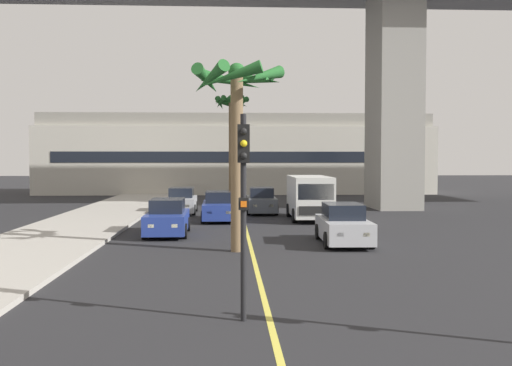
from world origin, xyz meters
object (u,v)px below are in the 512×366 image
(car_queue_front, at_px, (181,201))
(car_queue_fifth, at_px, (343,225))
(car_queue_fourth, at_px, (219,207))
(car_queue_third, at_px, (167,218))
(delivery_van, at_px, (309,196))
(traffic_light_median_near, at_px, (243,188))
(car_queue_second, at_px, (261,201))
(palm_tree_mid_median, at_px, (237,102))
(palm_tree_near_median, at_px, (231,116))

(car_queue_front, bearing_deg, car_queue_fifth, -60.36)
(car_queue_fourth, bearing_deg, car_queue_third, -110.96)
(delivery_van, bearing_deg, traffic_light_median_near, -102.00)
(car_queue_fifth, distance_m, traffic_light_median_near, 11.44)
(car_queue_front, distance_m, delivery_van, 8.28)
(car_queue_second, relative_size, car_queue_fifth, 0.99)
(car_queue_front, relative_size, palm_tree_mid_median, 0.62)
(delivery_van, relative_size, palm_tree_near_median, 0.64)
(car_queue_second, height_order, car_queue_third, same)
(car_queue_fourth, xyz_separation_m, palm_tree_mid_median, (0.82, -10.25, 4.57))
(car_queue_second, bearing_deg, car_queue_fifth, -79.04)
(car_queue_front, xyz_separation_m, car_queue_fifth, (7.29, -12.81, 0.00))
(car_queue_fifth, height_order, palm_tree_near_median, palm_tree_near_median)
(car_queue_fifth, bearing_deg, car_queue_second, 100.96)
(car_queue_front, relative_size, car_queue_second, 1.00)
(car_queue_front, height_order, car_queue_third, same)
(car_queue_second, relative_size, delivery_van, 0.78)
(car_queue_fourth, bearing_deg, palm_tree_near_median, 87.04)
(car_queue_third, xyz_separation_m, delivery_van, (7.04, 5.84, 0.57))
(car_queue_front, distance_m, traffic_light_median_near, 23.57)
(car_queue_front, xyz_separation_m, delivery_van, (7.22, -4.01, 0.57))
(car_queue_second, relative_size, traffic_light_median_near, 0.98)
(traffic_light_median_near, bearing_deg, palm_tree_near_median, 90.07)
(palm_tree_mid_median, bearing_deg, car_queue_front, 102.29)
(car_queue_front, bearing_deg, delivery_van, -29.05)
(car_queue_second, bearing_deg, palm_tree_mid_median, -96.75)
(car_queue_second, distance_m, traffic_light_median_near, 23.23)
(car_queue_fifth, bearing_deg, palm_tree_mid_median, -157.92)
(car_queue_front, bearing_deg, palm_tree_mid_median, -77.71)
(car_queue_third, relative_size, palm_tree_mid_median, 0.62)
(car_queue_third, distance_m, car_queue_fourth, 6.01)
(car_queue_third, xyz_separation_m, car_queue_fourth, (2.15, 5.62, 0.00))
(car_queue_fourth, bearing_deg, car_queue_fifth, -59.98)
(car_queue_third, height_order, palm_tree_near_median, palm_tree_near_median)
(car_queue_second, distance_m, delivery_van, 4.53)
(traffic_light_median_near, bearing_deg, delivery_van, 78.00)
(car_queue_second, height_order, palm_tree_near_median, palm_tree_near_median)
(delivery_van, height_order, traffic_light_median_near, traffic_light_median_near)
(car_queue_front, xyz_separation_m, car_queue_fourth, (2.33, -4.23, 0.00))
(car_queue_third, xyz_separation_m, palm_tree_mid_median, (2.97, -4.63, 4.57))
(delivery_van, distance_m, palm_tree_mid_median, 11.93)
(car_queue_second, distance_m, car_queue_fifth, 12.85)
(car_queue_fourth, distance_m, palm_tree_mid_median, 11.25)
(car_queue_third, distance_m, delivery_van, 9.16)
(car_queue_second, distance_m, car_queue_fourth, 4.76)
(car_queue_third, relative_size, delivery_van, 0.78)
(car_queue_fourth, distance_m, palm_tree_near_median, 15.67)
(car_queue_fourth, xyz_separation_m, delivery_van, (4.89, 0.22, 0.57))
(delivery_van, bearing_deg, palm_tree_near_median, 106.19)
(car_queue_fifth, bearing_deg, palm_tree_near_median, 100.34)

